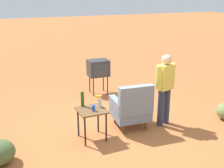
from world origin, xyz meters
The scene contains 8 objects.
ground_plane centered at (0.00, 0.00, 0.00)m, with size 60.00×60.00×0.00m, color #AD6033.
armchair centered at (-0.29, -0.01, 0.50)m, with size 0.84×0.85×1.06m.
side_table centered at (0.68, 0.08, 0.56)m, with size 0.56×0.56×0.66m.
tv_on_stand centered at (-0.44, -2.42, 0.78)m, with size 0.62×0.47×1.03m.
person_standing centered at (-1.04, 0.12, 0.94)m, with size 0.56×0.30×1.64m.
bottle_wine_green centered at (0.79, -0.15, 0.82)m, with size 0.07×0.07×0.32m, color #1E5623.
soda_can_blue centered at (0.67, 0.16, 0.72)m, with size 0.07×0.07×0.12m, color blue.
flower_vase centered at (0.48, 0.02, 0.80)m, with size 0.15×0.10×0.27m.
Camera 1 is at (2.41, 4.99, 2.91)m, focal length 44.76 mm.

